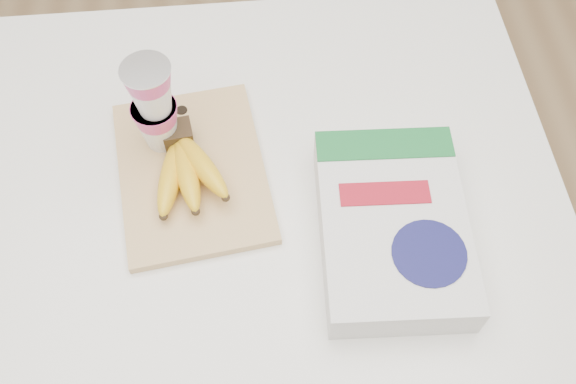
% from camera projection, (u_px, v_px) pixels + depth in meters
% --- Properties ---
extents(room, '(4.00, 4.00, 4.00)m').
position_uv_depth(room, '(127.00, 2.00, 0.73)').
color(room, tan).
rests_on(room, ground).
extents(table, '(1.28, 0.85, 0.96)m').
position_uv_depth(table, '(208.00, 295.00, 1.47)').
color(table, white).
rests_on(table, ground).
extents(cutting_board, '(0.28, 0.35, 0.02)m').
position_uv_depth(cutting_board, '(192.00, 171.00, 1.07)').
color(cutting_board, tan).
rests_on(cutting_board, table).
extents(bananas, '(0.13, 0.18, 0.06)m').
position_uv_depth(bananas, '(185.00, 167.00, 1.03)').
color(bananas, '#382816').
rests_on(bananas, cutting_board).
extents(yogurt_stack, '(0.08, 0.08, 0.18)m').
position_uv_depth(yogurt_stack, '(154.00, 105.00, 1.01)').
color(yogurt_stack, white).
rests_on(yogurt_stack, cutting_board).
extents(cereal_box, '(0.23, 0.33, 0.07)m').
position_uv_depth(cereal_box, '(392.00, 227.00, 0.98)').
color(cereal_box, white).
rests_on(cereal_box, table).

